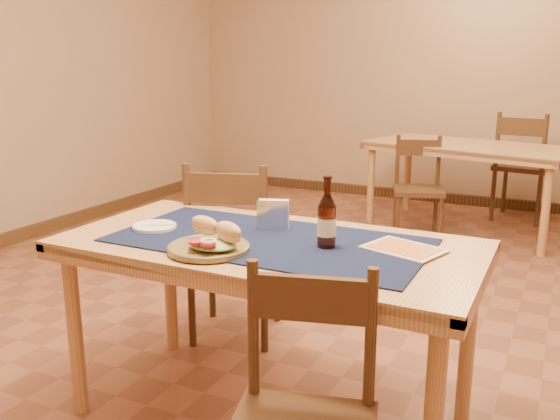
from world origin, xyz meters
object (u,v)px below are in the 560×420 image
at_px(back_table, 470,154).
at_px(chair_main_far, 234,248).
at_px(sandwich_plate, 211,243).
at_px(beer_bottle, 327,221).
at_px(main_table, 269,261).
at_px(napkin_holder, 273,215).

relative_size(back_table, chair_main_far, 1.93).
height_order(sandwich_plate, beer_bottle, beer_bottle).
bearing_deg(main_table, back_table, 85.78).
bearing_deg(chair_main_far, beer_bottle, -37.40).
bearing_deg(sandwich_plate, main_table, 61.54).
bearing_deg(napkin_holder, sandwich_plate, -100.40).
distance_m(main_table, back_table, 3.30).
height_order(back_table, chair_main_far, chair_main_far).
distance_m(main_table, napkin_holder, 0.21).
relative_size(main_table, napkin_holder, 10.94).
bearing_deg(napkin_holder, beer_bottle, -24.77).
bearing_deg(main_table, chair_main_far, 131.13).
xyz_separation_m(back_table, beer_bottle, (-0.01, -3.28, 0.19)).
bearing_deg(beer_bottle, main_table, -177.50).
xyz_separation_m(main_table, beer_bottle, (0.23, 0.01, 0.19)).
relative_size(back_table, napkin_holder, 12.56).
bearing_deg(napkin_holder, back_table, 84.65).
bearing_deg(back_table, napkin_holder, -95.35).
bearing_deg(back_table, chair_main_far, -105.21).
height_order(chair_main_far, sandwich_plate, chair_main_far).
xyz_separation_m(back_table, napkin_holder, (-0.29, -3.15, 0.15)).
height_order(beer_bottle, napkin_holder, beer_bottle).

